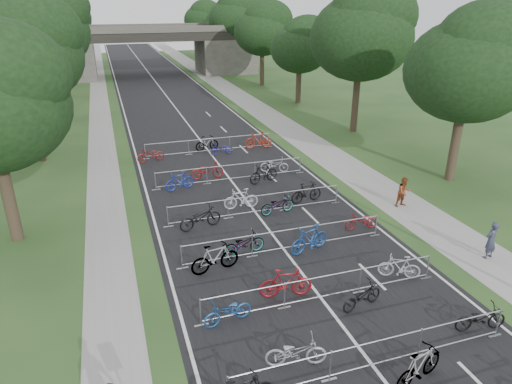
% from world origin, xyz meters
% --- Properties ---
extents(road, '(11.00, 140.00, 0.01)m').
position_xyz_m(road, '(0.00, 50.00, 0.01)').
color(road, black).
rests_on(road, ground).
extents(sidewalk_right, '(3.00, 140.00, 0.01)m').
position_xyz_m(sidewalk_right, '(8.00, 50.00, 0.01)').
color(sidewalk_right, gray).
rests_on(sidewalk_right, ground).
extents(sidewalk_left, '(2.00, 140.00, 0.01)m').
position_xyz_m(sidewalk_left, '(-7.50, 50.00, 0.01)').
color(sidewalk_left, gray).
rests_on(sidewalk_left, ground).
extents(lane_markings, '(0.12, 140.00, 0.00)m').
position_xyz_m(lane_markings, '(0.00, 50.00, 0.00)').
color(lane_markings, silver).
rests_on(lane_markings, ground).
extents(overpass_bridge, '(31.00, 8.00, 7.05)m').
position_xyz_m(overpass_bridge, '(0.00, 65.00, 3.53)').
color(overpass_bridge, '#44423D').
rests_on(overpass_bridge, ground).
extents(tree_right_0, '(7.17, 7.17, 10.93)m').
position_xyz_m(tree_right_0, '(13.11, 15.93, 6.92)').
color(tree_right_0, '#33261C').
rests_on(tree_right_0, ground).
extents(tree_left_1, '(7.56, 7.56, 11.53)m').
position_xyz_m(tree_left_1, '(-11.39, 27.93, 7.30)').
color(tree_left_1, '#33261C').
rests_on(tree_left_1, ground).
extents(tree_right_1, '(8.18, 8.18, 12.47)m').
position_xyz_m(tree_right_1, '(13.11, 27.93, 7.90)').
color(tree_right_1, '#33261C').
rests_on(tree_right_1, ground).
extents(tree_left_2, '(8.40, 8.40, 12.81)m').
position_xyz_m(tree_left_2, '(-11.39, 39.93, 8.12)').
color(tree_left_2, '#33261C').
rests_on(tree_left_2, ground).
extents(tree_right_2, '(6.16, 6.16, 9.39)m').
position_xyz_m(tree_right_2, '(13.11, 39.93, 5.95)').
color(tree_right_2, '#33261C').
rests_on(tree_right_2, ground).
extents(tree_left_3, '(6.72, 6.72, 10.25)m').
position_xyz_m(tree_left_3, '(-11.39, 51.93, 6.49)').
color(tree_left_3, '#33261C').
rests_on(tree_left_3, ground).
extents(tree_right_3, '(7.17, 7.17, 10.93)m').
position_xyz_m(tree_right_3, '(13.11, 51.93, 6.92)').
color(tree_right_3, '#33261C').
rests_on(tree_right_3, ground).
extents(tree_left_4, '(7.56, 7.56, 11.53)m').
position_xyz_m(tree_left_4, '(-11.39, 63.93, 7.30)').
color(tree_left_4, '#33261C').
rests_on(tree_left_4, ground).
extents(tree_right_4, '(8.18, 8.18, 12.47)m').
position_xyz_m(tree_right_4, '(13.11, 63.93, 7.90)').
color(tree_right_4, '#33261C').
rests_on(tree_right_4, ground).
extents(tree_left_5, '(8.40, 8.40, 12.81)m').
position_xyz_m(tree_left_5, '(-11.39, 75.93, 8.12)').
color(tree_left_5, '#33261C').
rests_on(tree_left_5, ground).
extents(tree_right_5, '(6.16, 6.16, 9.39)m').
position_xyz_m(tree_right_5, '(13.11, 75.93, 5.95)').
color(tree_right_5, '#33261C').
rests_on(tree_right_5, ground).
extents(tree_left_6, '(6.72, 6.72, 10.25)m').
position_xyz_m(tree_left_6, '(-11.39, 87.93, 6.49)').
color(tree_left_6, '#33261C').
rests_on(tree_left_6, ground).
extents(tree_right_6, '(7.17, 7.17, 10.93)m').
position_xyz_m(tree_right_6, '(13.11, 87.93, 6.92)').
color(tree_right_6, '#33261C').
rests_on(tree_right_6, ground).
extents(barrier_row_1, '(9.70, 0.08, 1.10)m').
position_xyz_m(barrier_row_1, '(0.00, 3.60, 0.55)').
color(barrier_row_1, '#A2A5AA').
rests_on(barrier_row_1, ground).
extents(barrier_row_2, '(9.70, 0.08, 1.10)m').
position_xyz_m(barrier_row_2, '(0.00, 7.20, 0.55)').
color(barrier_row_2, '#A2A5AA').
rests_on(barrier_row_2, ground).
extents(barrier_row_3, '(9.70, 0.08, 1.10)m').
position_xyz_m(barrier_row_3, '(0.00, 11.00, 0.55)').
color(barrier_row_3, '#A2A5AA').
rests_on(barrier_row_3, ground).
extents(barrier_row_4, '(9.70, 0.08, 1.10)m').
position_xyz_m(barrier_row_4, '(0.00, 15.00, 0.55)').
color(barrier_row_4, '#A2A5AA').
rests_on(barrier_row_4, ground).
extents(barrier_row_5, '(9.70, 0.08, 1.10)m').
position_xyz_m(barrier_row_5, '(0.00, 20.00, 0.55)').
color(barrier_row_5, '#A2A5AA').
rests_on(barrier_row_5, ground).
extents(barrier_row_6, '(9.70, 0.08, 1.10)m').
position_xyz_m(barrier_row_6, '(0.00, 26.00, 0.55)').
color(barrier_row_6, '#A2A5AA').
rests_on(barrier_row_6, ground).
extents(bike_5, '(2.00, 1.08, 1.00)m').
position_xyz_m(bike_5, '(-2.24, 4.49, 0.50)').
color(bike_5, '#A2A4A9').
rests_on(bike_5, ground).
extents(bike_6, '(2.06, 1.10, 1.19)m').
position_xyz_m(bike_6, '(0.86, 2.72, 0.60)').
color(bike_6, '#A2A5AA').
rests_on(bike_6, ground).
extents(bike_7, '(1.89, 0.94, 0.95)m').
position_xyz_m(bike_7, '(4.30, 4.04, 0.48)').
color(bike_7, black).
rests_on(bike_7, ground).
extents(bike_8, '(1.86, 0.91, 0.93)m').
position_xyz_m(bike_8, '(-3.69, 7.05, 0.47)').
color(bike_8, '#1C519E').
rests_on(bike_8, ground).
extents(bike_9, '(2.08, 0.91, 1.21)m').
position_xyz_m(bike_9, '(-1.23, 7.84, 0.60)').
color(bike_9, maroon).
rests_on(bike_9, ground).
extents(bike_10, '(1.89, 1.04, 0.94)m').
position_xyz_m(bike_10, '(1.15, 6.38, 0.47)').
color(bike_10, black).
rests_on(bike_10, ground).
extents(bike_11, '(1.68, 1.23, 1.00)m').
position_xyz_m(bike_11, '(3.56, 7.61, 0.50)').
color(bike_11, '#B1B0B8').
rests_on(bike_11, ground).
extents(bike_12, '(2.16, 0.92, 1.26)m').
position_xyz_m(bike_12, '(-3.34, 10.37, 0.63)').
color(bike_12, '#A2A5AA').
rests_on(bike_12, ground).
extents(bike_13, '(2.04, 0.96, 1.03)m').
position_xyz_m(bike_13, '(-1.83, 11.31, 0.51)').
color(bike_13, '#A2A5AA').
rests_on(bike_13, ground).
extents(bike_14, '(2.16, 1.14, 1.25)m').
position_xyz_m(bike_14, '(1.01, 10.64, 0.62)').
color(bike_14, navy).
rests_on(bike_14, ground).
extents(bike_15, '(1.73, 0.71, 0.89)m').
position_xyz_m(bike_15, '(4.30, 11.80, 0.44)').
color(bike_15, maroon).
rests_on(bike_15, ground).
extents(bike_16, '(2.27, 1.21, 1.13)m').
position_xyz_m(bike_16, '(-3.12, 14.36, 0.57)').
color(bike_16, black).
rests_on(bike_16, ground).
extents(bike_17, '(1.91, 0.65, 1.13)m').
position_xyz_m(bike_17, '(-0.58, 15.93, 0.56)').
color(bike_17, '#BCBBC4').
rests_on(bike_17, ground).
extents(bike_18, '(1.99, 0.95, 1.00)m').
position_xyz_m(bike_18, '(1.04, 14.75, 0.50)').
color(bike_18, '#A2A5AA').
rests_on(bike_18, ground).
extents(bike_19, '(1.98, 0.82, 1.15)m').
position_xyz_m(bike_19, '(3.09, 15.62, 0.58)').
color(bike_19, black).
rests_on(bike_19, ground).
extents(bike_20, '(1.92, 1.06, 1.11)m').
position_xyz_m(bike_20, '(-3.26, 19.60, 0.55)').
color(bike_20, navy).
rests_on(bike_20, ground).
extents(bike_21, '(2.12, 0.82, 1.10)m').
position_xyz_m(bike_21, '(-1.31, 20.88, 0.55)').
color(bike_21, maroon).
rests_on(bike_21, ground).
extents(bike_22, '(2.10, 1.13, 1.22)m').
position_xyz_m(bike_22, '(1.80, 19.12, 0.61)').
color(bike_22, black).
rests_on(bike_22, ground).
extents(bike_23, '(1.94, 1.27, 0.96)m').
position_xyz_m(bike_23, '(3.09, 20.67, 0.48)').
color(bike_23, '#ABAAB2').
rests_on(bike_23, ground).
extents(bike_24, '(2.00, 1.00, 1.00)m').
position_xyz_m(bike_24, '(-4.30, 25.28, 0.50)').
color(bike_24, maroon).
rests_on(bike_24, ground).
extents(bike_25, '(1.87, 0.82, 1.09)m').
position_xyz_m(bike_25, '(-0.05, 26.60, 0.54)').
color(bike_25, '#A2A5AA').
rests_on(bike_25, ground).
extents(bike_26, '(1.72, 0.76, 0.88)m').
position_xyz_m(bike_26, '(0.70, 25.17, 0.44)').
color(bike_26, navy).
rests_on(bike_26, ground).
extents(bike_27, '(2.12, 0.72, 1.25)m').
position_xyz_m(bike_27, '(3.74, 25.91, 0.63)').
color(bike_27, maroon).
rests_on(bike_27, ground).
extents(pedestrian_a, '(0.70, 0.53, 1.71)m').
position_xyz_m(pedestrian_a, '(8.16, 7.72, 0.86)').
color(pedestrian_a, '#2C2F43').
rests_on(pedestrian_a, ground).
extents(pedestrian_b, '(0.85, 0.69, 1.65)m').
position_xyz_m(pedestrian_b, '(7.83, 13.49, 0.82)').
color(pedestrian_b, brown).
rests_on(pedestrian_b, ground).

